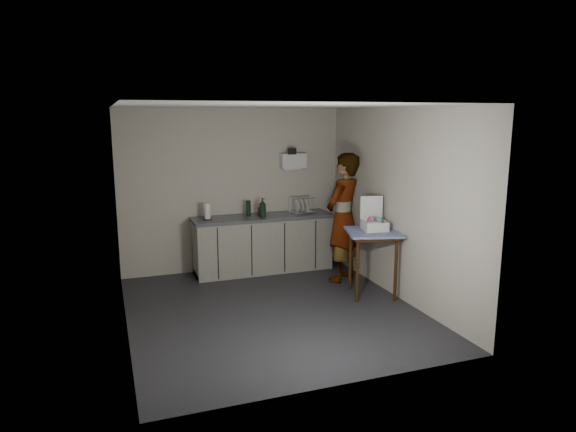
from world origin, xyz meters
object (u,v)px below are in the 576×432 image
object	(u,v)px
kitchen_counter	(263,245)
side_table	(373,239)
soap_bottle	(263,208)
dish_rack	(302,209)
standing_man	(343,218)
bakery_box	(374,223)
dark_bottle	(248,208)
paper_towel	(207,212)
soda_can	(260,211)

from	to	relation	value
kitchen_counter	side_table	size ratio (longest dim) A/B	2.43
kitchen_counter	soap_bottle	bearing A→B (deg)	-106.55
side_table	dish_rack	bearing A→B (deg)	120.71
standing_man	bakery_box	world-z (taller)	standing_man
standing_man	side_table	bearing A→B (deg)	61.23
dark_bottle	dish_rack	xyz separation A→B (m)	(0.89, -0.03, -0.06)
bakery_box	kitchen_counter	bearing A→B (deg)	138.15
side_table	dark_bottle	xyz separation A→B (m)	(-1.32, 1.67, 0.23)
side_table	soap_bottle	xyz separation A→B (m)	(-1.13, 1.50, 0.26)
kitchen_counter	paper_towel	size ratio (longest dim) A/B	9.00
kitchen_counter	dish_rack	bearing A→B (deg)	2.06
kitchen_counter	bakery_box	bearing A→B (deg)	-53.38
soda_can	dark_bottle	xyz separation A→B (m)	(-0.19, 0.03, 0.06)
bakery_box	side_table	bearing A→B (deg)	-112.02
standing_man	dark_bottle	bearing A→B (deg)	-73.55
kitchen_counter	soap_bottle	size ratio (longest dim) A/B	7.40
kitchen_counter	paper_towel	xyz separation A→B (m)	(-0.89, -0.00, 0.60)
bakery_box	dish_rack	bearing A→B (deg)	118.19
side_table	dark_bottle	bearing A→B (deg)	144.47
kitchen_counter	bakery_box	distance (m)	2.01
side_table	dish_rack	world-z (taller)	dish_rack
soap_bottle	paper_towel	distance (m)	0.86
soap_bottle	dish_rack	size ratio (longest dim) A/B	0.79
standing_man	paper_towel	bearing A→B (deg)	-60.92
kitchen_counter	dark_bottle	xyz separation A→B (m)	(-0.22, 0.06, 0.61)
side_table	standing_man	world-z (taller)	standing_man
side_table	bakery_box	bearing A→B (deg)	72.66
dish_rack	paper_towel	bearing A→B (deg)	-178.99
side_table	dark_bottle	distance (m)	2.14
dark_bottle	dish_rack	size ratio (longest dim) A/B	0.65
side_table	soap_bottle	size ratio (longest dim) A/B	3.04
bakery_box	paper_towel	bearing A→B (deg)	154.40
side_table	soap_bottle	bearing A→B (deg)	143.18
dish_rack	bakery_box	world-z (taller)	bakery_box
soap_bottle	dish_rack	bearing A→B (deg)	10.51
standing_man	dish_rack	distance (m)	0.95
dish_rack	bakery_box	size ratio (longest dim) A/B	0.84
dark_bottle	paper_towel	distance (m)	0.67
soda_can	side_table	bearing A→B (deg)	-55.35
kitchen_counter	dish_rack	distance (m)	0.87
dish_rack	side_table	bearing A→B (deg)	-75.51
side_table	dish_rack	xyz separation A→B (m)	(-0.42, 1.64, 0.17)
dish_rack	bakery_box	bearing A→B (deg)	-73.35
kitchen_counter	standing_man	xyz separation A→B (m)	(1.00, -0.86, 0.55)
dark_bottle	soda_can	bearing A→B (deg)	-10.32
kitchen_counter	standing_man	distance (m)	1.43
kitchen_counter	paper_towel	world-z (taller)	paper_towel
kitchen_counter	standing_man	bearing A→B (deg)	-40.82
kitchen_counter	side_table	xyz separation A→B (m)	(1.10, -1.61, 0.38)
soda_can	paper_towel	xyz separation A→B (m)	(-0.86, -0.03, 0.05)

